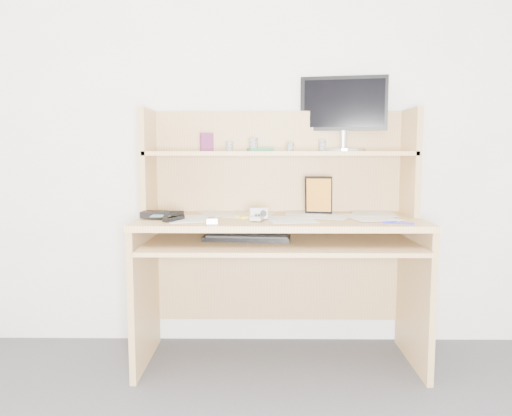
{
  "coord_description": "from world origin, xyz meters",
  "views": [
    {
      "loc": [
        -0.09,
        -0.99,
        1.07
      ],
      "look_at": [
        -0.12,
        1.43,
        0.8
      ],
      "focal_mm": 35.0,
      "sensor_mm": 36.0,
      "label": 1
    }
  ],
  "objects_px": {
    "keyboard": "(247,237)",
    "monitor": "(344,111)",
    "game_case": "(319,195)",
    "tv_remote": "(259,217)",
    "desk": "(279,226)"
  },
  "relations": [
    {
      "from": "keyboard",
      "to": "monitor",
      "type": "bearing_deg",
      "value": 38.63
    },
    {
      "from": "desk",
      "to": "keyboard",
      "type": "height_order",
      "value": "desk"
    },
    {
      "from": "tv_remote",
      "to": "game_case",
      "type": "height_order",
      "value": "game_case"
    },
    {
      "from": "tv_remote",
      "to": "game_case",
      "type": "xyz_separation_m",
      "value": [
        0.31,
        0.19,
        0.09
      ]
    },
    {
      "from": "game_case",
      "to": "tv_remote",
      "type": "bearing_deg",
      "value": -137.92
    },
    {
      "from": "game_case",
      "to": "monitor",
      "type": "xyz_separation_m",
      "value": [
        0.15,
        0.15,
        0.44
      ]
    },
    {
      "from": "tv_remote",
      "to": "monitor",
      "type": "height_order",
      "value": "monitor"
    },
    {
      "from": "monitor",
      "to": "desk",
      "type": "bearing_deg",
      "value": -142.67
    },
    {
      "from": "monitor",
      "to": "tv_remote",
      "type": "bearing_deg",
      "value": -132.81
    },
    {
      "from": "desk",
      "to": "game_case",
      "type": "relative_size",
      "value": 7.07
    },
    {
      "from": "keyboard",
      "to": "tv_remote",
      "type": "bearing_deg",
      "value": 0.94
    },
    {
      "from": "desk",
      "to": "tv_remote",
      "type": "distance_m",
      "value": 0.2
    },
    {
      "from": "keyboard",
      "to": "monitor",
      "type": "distance_m",
      "value": 0.88
    },
    {
      "from": "game_case",
      "to": "monitor",
      "type": "bearing_deg",
      "value": 56.67
    },
    {
      "from": "keyboard",
      "to": "game_case",
      "type": "distance_m",
      "value": 0.45
    }
  ]
}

